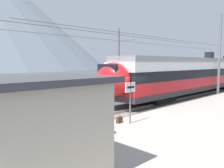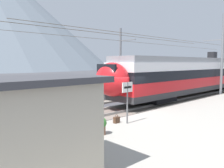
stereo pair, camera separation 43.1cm
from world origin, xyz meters
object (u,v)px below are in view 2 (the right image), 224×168
platform_sign (127,93)px  potted_plant_platform_edge (101,125)px  passenger_walking (41,132)px  platform_shelter (28,131)px  train_near_platform (194,74)px  train_far_track (217,70)px  catenary_mast_far_side (121,59)px  handbag_beside_passenger (68,146)px  catenary_mast_mid (221,54)px  handbag_near_sign (117,120)px

platform_sign → potted_plant_platform_edge: bearing=-167.8°
passenger_walking → platform_shelter: 1.36m
train_near_platform → train_far_track: bearing=15.3°
potted_plant_platform_edge → catenary_mast_far_side: bearing=41.2°
passenger_walking → handbag_beside_passenger: passenger_walking is taller
train_near_platform → catenary_mast_mid: size_ratio=0.60×
handbag_near_sign → potted_plant_platform_edge: (-1.79, -0.88, 0.26)m
platform_shelter → handbag_near_sign: bearing=25.3°
train_far_track → handbag_near_sign: (-30.07, -7.39, -1.74)m
catenary_mast_mid → handbag_beside_passenger: 19.96m
train_near_platform → potted_plant_platform_edge: (-15.40, -3.75, -1.47)m
passenger_walking → catenary_mast_far_side: bearing=36.7°
catenary_mast_mid → handbag_near_sign: (-15.65, -1.17, -3.73)m
handbag_near_sign → platform_shelter: platform_shelter is taller
catenary_mast_far_side → handbag_near_sign: bearing=-136.6°
platform_shelter → catenary_mast_mid: bearing=10.3°
catenary_mast_mid → handbag_near_sign: catenary_mast_mid is taller
catenary_mast_far_side → platform_shelter: catenary_mast_far_side is taller
train_far_track → handbag_beside_passenger: (-33.85, -8.81, -1.78)m
train_near_platform → train_far_track: (16.46, 4.51, 0.01)m
platform_sign → train_far_track: bearing=14.7°
platform_sign → handbag_beside_passenger: 4.47m
train_far_track → platform_shelter: (-35.81, -10.09, -0.52)m
handbag_near_sign → potted_plant_platform_edge: 2.01m
train_near_platform → handbag_near_sign: size_ratio=54.08×
train_far_track → catenary_mast_mid: bearing=-156.7°
handbag_near_sign → catenary_mast_mid: bearing=4.3°
catenary_mast_far_side → passenger_walking: bearing=-143.3°
catenary_mast_mid → handbag_beside_passenger: bearing=-172.4°
handbag_near_sign → train_far_track: bearing=13.8°
train_near_platform → passenger_walking: bearing=-166.1°
train_far_track → platform_sign: train_far_track is taller
handbag_beside_passenger → catenary_mast_far_side: bearing=38.2°
platform_shelter → platform_sign: bearing=20.7°
platform_sign → passenger_walking: bearing=-166.1°
platform_sign → passenger_walking: 5.45m
train_near_platform → platform_sign: 13.67m
train_far_track → catenary_mast_far_side: bearing=175.0°
train_near_platform → potted_plant_platform_edge: size_ratio=31.93×
platform_shelter → train_far_track: bearing=15.7°
train_near_platform → potted_plant_platform_edge: bearing=-166.3°
train_near_platform → platform_sign: train_near_platform is taller
catenary_mast_mid → platform_sign: size_ratio=19.04×
train_far_track → handbag_beside_passenger: size_ratio=95.34×
passenger_walking → handbag_beside_passenger: size_ratio=4.63×
handbag_near_sign → platform_sign: bearing=-50.4°
catenary_mast_mid → handbag_near_sign: size_ratio=89.55×
catenary_mast_mid → potted_plant_platform_edge: size_ratio=52.87×
catenary_mast_far_side → train_far_track: bearing=-5.0°
handbag_beside_passenger → platform_sign: bearing=13.7°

